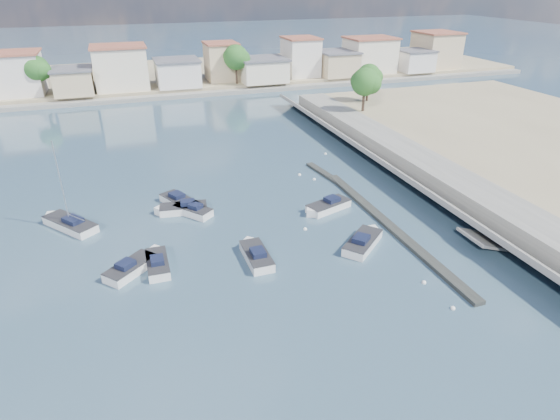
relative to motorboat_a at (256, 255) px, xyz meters
name	(u,v)px	position (x,y,z in m)	size (l,w,h in m)	color
ground	(241,142)	(6.88, 31.36, -0.38)	(400.00, 400.00, 0.00)	#283B51
seawall_walkway	(468,190)	(25.38, 4.36, 0.52)	(5.00, 90.00, 1.80)	slate
breakwater	(374,213)	(13.79, 4.05, -0.21)	(2.00, 31.02, 0.35)	black
far_shore_land	(186,74)	(6.88, 83.36, 0.32)	(160.00, 40.00, 1.40)	gray
far_shore_quay	(202,94)	(6.88, 62.36, 0.02)	(160.00, 2.50, 0.80)	slate
far_town	(245,64)	(17.59, 68.28, 4.56)	(113.01, 12.80, 8.35)	beige
shore_trees	(245,64)	(15.22, 59.47, 5.84)	(74.56, 38.32, 7.92)	#38281E
motorboat_a	(256,255)	(0.00, 0.00, 0.00)	(1.90, 5.30, 1.48)	silver
motorboat_b	(133,267)	(-10.11, 1.47, 0.00)	(4.58, 4.36, 1.48)	silver
motorboat_c	(181,209)	(-4.81, 11.00, 0.00)	(5.42, 2.47, 1.48)	silver
motorboat_d	(327,207)	(9.59, 6.59, 0.00)	(5.39, 3.40, 1.48)	silver
motorboat_e	(157,263)	(-8.14, 1.46, 0.00)	(1.80, 4.86, 1.48)	silver
motorboat_f	(191,211)	(-3.88, 10.31, 0.00)	(3.91, 4.25, 1.48)	silver
motorboat_g	(182,203)	(-4.55, 12.40, 0.00)	(3.99, 5.53, 1.48)	silver
motorboat_h	(364,242)	(9.89, -0.99, 0.00)	(5.12, 4.82, 1.48)	silver
sailboat	(68,223)	(-15.60, 11.33, 0.03)	(5.33, 6.03, 9.00)	silver
mooring_buoys	(342,209)	(11.28, 6.28, -0.33)	(10.87, 33.96, 0.37)	white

